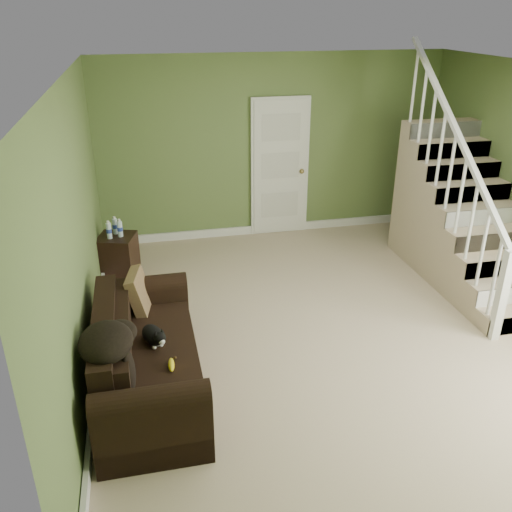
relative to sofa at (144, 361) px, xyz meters
name	(u,v)px	position (x,y,z in m)	size (l,w,h in m)	color
floor	(332,324)	(2.01, 0.68, -0.30)	(5.00, 5.50, 0.01)	tan
ceiling	(349,74)	(2.01, 0.68, 2.30)	(5.00, 5.50, 0.01)	white
wall_back	(273,148)	(2.01, 3.43, 1.00)	(5.00, 0.04, 2.60)	#617A42
wall_left	(77,232)	(-0.49, 0.68, 1.00)	(0.04, 5.50, 2.60)	#617A42
baseboard_back	(272,228)	(2.01, 3.40, -0.24)	(5.00, 0.04, 0.12)	white
baseboard_left	(98,347)	(-0.46, 0.68, -0.24)	(0.04, 5.50, 0.12)	white
door	(280,168)	(2.11, 3.39, 0.70)	(0.86, 0.12, 2.02)	white
staircase	(458,223)	(4.01, 1.65, 0.34)	(1.00, 2.51, 2.82)	tan
sofa	(144,361)	(0.00, 0.00, 0.00)	(0.87, 2.02, 0.80)	black
side_table	(118,254)	(-0.26, 2.42, -0.03)	(0.55, 0.55, 0.76)	black
cat	(153,336)	(0.10, 0.05, 0.21)	(0.29, 0.44, 0.21)	black
banana	(171,365)	(0.23, -0.33, 0.15)	(0.05, 0.18, 0.05)	yellow
throw_pillow	(139,292)	(0.00, 0.73, 0.30)	(0.10, 0.41, 0.41)	#4B2E1E
throw_blanket	(106,342)	(-0.26, -0.44, 0.52)	(0.41, 0.54, 0.22)	black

